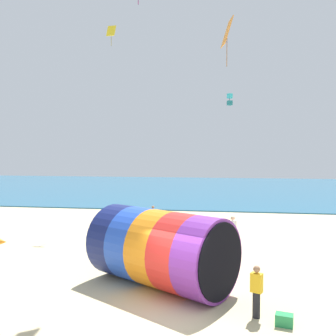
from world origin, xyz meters
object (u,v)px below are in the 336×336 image
at_px(bystander_near_water, 153,217).
at_px(beach_flag, 0,244).
at_px(kite_yellow_diamond, 111,31).
at_px(kite_orange_diamond, 227,33).
at_px(giant_inflatable_tube, 161,248).
at_px(bystander_mid_beach, 233,232).
at_px(cooler_box, 284,320).
at_px(kite_handler, 256,291).
at_px(kite_cyan_box, 230,99).

height_order(bystander_near_water, beach_flag, beach_flag).
xyz_separation_m(kite_yellow_diamond, kite_orange_diamond, (8.46, -7.49, -2.81)).
distance_m(giant_inflatable_tube, kite_orange_diamond, 11.59).
relative_size(kite_yellow_diamond, bystander_mid_beach, 0.86).
distance_m(giant_inflatable_tube, cooler_box, 5.23).
distance_m(giant_inflatable_tube, bystander_mid_beach, 6.66).
height_order(beach_flag, cooler_box, beach_flag).
bearing_deg(kite_handler, giant_inflatable_tube, 146.46).
bearing_deg(cooler_box, kite_orange_diamond, 101.85).
bearing_deg(bystander_mid_beach, cooler_box, -81.17).
distance_m(kite_cyan_box, bystander_mid_beach, 8.49).
bearing_deg(kite_cyan_box, kite_orange_diamond, -92.94).
relative_size(kite_yellow_diamond, kite_orange_diamond, 0.63).
distance_m(bystander_mid_beach, cooler_box, 8.85).
xyz_separation_m(kite_handler, bystander_near_water, (-5.84, 13.10, -0.08)).
bearing_deg(cooler_box, kite_cyan_box, 96.89).
height_order(kite_handler, kite_orange_diamond, kite_orange_diamond).
distance_m(giant_inflatable_tube, kite_yellow_diamond, 19.11).
height_order(kite_yellow_diamond, kite_orange_diamond, kite_yellow_diamond).
height_order(bystander_mid_beach, cooler_box, bystander_mid_beach).
bearing_deg(kite_yellow_diamond, kite_cyan_box, -20.42).
height_order(giant_inflatable_tube, cooler_box, giant_inflatable_tube).
xyz_separation_m(kite_yellow_diamond, bystander_mid_beach, (8.84, -7.02, -13.24)).
height_order(giant_inflatable_tube, kite_yellow_diamond, kite_yellow_diamond).
bearing_deg(kite_cyan_box, kite_handler, -86.58).
relative_size(kite_yellow_diamond, cooler_box, 2.97).
relative_size(kite_handler, bystander_mid_beach, 0.93).
xyz_separation_m(kite_handler, beach_flag, (-8.78, -0.00, 1.18)).
bearing_deg(kite_handler, kite_cyan_box, 93.42).
bearing_deg(kite_cyan_box, cooler_box, -83.11).
bearing_deg(beach_flag, kite_handler, 0.02).
xyz_separation_m(kite_cyan_box, cooler_box, (1.51, -12.51, -8.34)).
bearing_deg(giant_inflatable_tube, kite_orange_diamond, 65.38).
xyz_separation_m(bystander_mid_beach, cooler_box, (1.35, -8.72, -0.75)).
distance_m(kite_orange_diamond, beach_flag, 14.48).
height_order(kite_yellow_diamond, bystander_mid_beach, kite_yellow_diamond).
height_order(bystander_near_water, bystander_mid_beach, bystander_mid_beach).
relative_size(giant_inflatable_tube, kite_cyan_box, 8.01).
relative_size(kite_cyan_box, kite_orange_diamond, 0.32).
relative_size(kite_handler, kite_orange_diamond, 0.68).
bearing_deg(cooler_box, bystander_mid_beach, 98.83).
distance_m(kite_handler, cooler_box, 1.13).
xyz_separation_m(bystander_mid_beach, beach_flag, (-8.22, -8.27, 1.09)).
relative_size(kite_yellow_diamond, beach_flag, 0.67).
xyz_separation_m(giant_inflatable_tube, bystander_near_water, (-2.38, 10.80, -0.71)).
height_order(kite_yellow_diamond, bystander_near_water, kite_yellow_diamond).
height_order(giant_inflatable_tube, kite_cyan_box, kite_cyan_box).
relative_size(giant_inflatable_tube, cooler_box, 12.00).
bearing_deg(cooler_box, giant_inflatable_tube, 147.14).
height_order(giant_inflatable_tube, bystander_mid_beach, giant_inflatable_tube).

